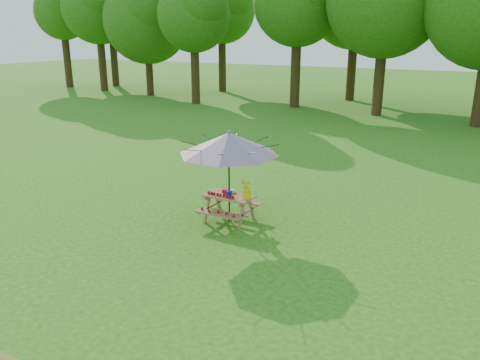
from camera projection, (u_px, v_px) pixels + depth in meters
The scene contains 5 objects.
picnic_table at pixel (229, 208), 11.43m from camera, with size 1.20×1.32×0.67m.
patio_umbrella at pixel (229, 144), 10.95m from camera, with size 3.07×3.07×2.27m.
produce_bins at pixel (229, 192), 11.38m from camera, with size 0.31×0.39×0.13m.
tomatoes_row at pixel (220, 195), 11.24m from camera, with size 0.77×0.13×0.07m, color red, non-canonical shape.
flower_bucket at pixel (247, 188), 11.06m from camera, with size 0.36×0.34×0.46m.
Camera 1 is at (9.31, -5.52, 4.39)m, focal length 35.00 mm.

